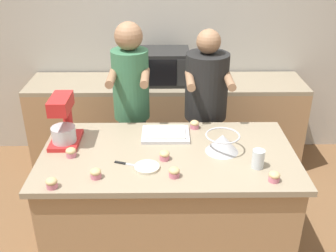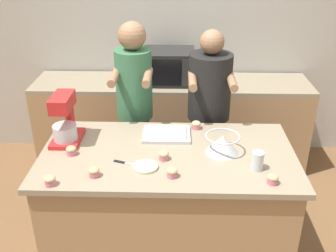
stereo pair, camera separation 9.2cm
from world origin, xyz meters
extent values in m
cube|color=#B2ADA3|center=(0.00, 1.78, 1.35)|extent=(10.00, 0.06, 2.70)
cube|color=#A87F56|center=(0.00, 0.00, 0.45)|extent=(1.68, 0.87, 0.90)
cube|color=gray|center=(0.00, 0.00, 0.92)|extent=(1.75, 0.93, 0.04)
cube|color=#A87F56|center=(0.00, 1.43, 0.44)|extent=(2.80, 0.60, 0.88)
cube|color=gray|center=(0.00, 1.43, 0.90)|extent=(2.80, 0.60, 0.04)
cylinder|color=#33384C|center=(-0.30, 0.71, 0.44)|extent=(0.24, 0.24, 0.88)
cylinder|color=#38704C|center=(-0.30, 0.71, 1.17)|extent=(0.30, 0.30, 0.58)
sphere|color=#936B4C|center=(-0.30, 0.71, 1.57)|extent=(0.22, 0.22, 0.22)
cylinder|color=#936B4C|center=(-0.43, 0.54, 1.29)|extent=(0.06, 0.34, 0.06)
cylinder|color=#936B4C|center=(-0.17, 0.54, 1.29)|extent=(0.06, 0.34, 0.06)
cylinder|color=#33384C|center=(0.33, 0.71, 0.44)|extent=(0.28, 0.28, 0.87)
cylinder|color=black|center=(0.33, 0.71, 1.15)|extent=(0.35, 0.35, 0.55)
sphere|color=#936B4C|center=(0.33, 0.71, 1.52)|extent=(0.20, 0.20, 0.20)
cylinder|color=#936B4C|center=(0.18, 0.54, 1.27)|extent=(0.06, 0.34, 0.06)
cylinder|color=#936B4C|center=(0.48, 0.54, 1.27)|extent=(0.06, 0.34, 0.06)
cube|color=red|center=(-0.73, 0.15, 0.95)|extent=(0.20, 0.30, 0.03)
cylinder|color=red|center=(-0.73, 0.27, 1.08)|extent=(0.07, 0.07, 0.23)
cube|color=red|center=(-0.73, 0.14, 1.25)|extent=(0.13, 0.26, 0.10)
cylinder|color=#BCBCC1|center=(-0.73, 0.11, 1.02)|extent=(0.17, 0.17, 0.11)
cone|color=#BCBCC1|center=(0.37, 0.01, 1.00)|extent=(0.23, 0.23, 0.13)
torus|color=#BCBCC1|center=(0.37, 0.01, 1.06)|extent=(0.24, 0.24, 0.01)
cube|color=#BCBCC1|center=(-0.02, 0.24, 0.95)|extent=(0.35, 0.26, 0.02)
cube|color=white|center=(-0.02, 0.24, 0.97)|extent=(0.29, 0.21, 0.02)
cube|color=black|center=(-0.03, 1.43, 1.09)|extent=(0.51, 0.40, 0.32)
cube|color=black|center=(-0.08, 1.22, 1.09)|extent=(0.35, 0.01, 0.26)
cube|color=#2D2D2D|center=(0.15, 1.22, 1.09)|extent=(0.10, 0.01, 0.26)
cylinder|color=silver|center=(0.57, -0.19, 1.00)|extent=(0.08, 0.08, 0.12)
cylinder|color=beige|center=(-0.14, -0.20, 0.95)|extent=(0.16, 0.16, 0.02)
cube|color=#BCBCC1|center=(-0.21, -0.17, 0.94)|extent=(0.14, 0.06, 0.01)
cube|color=black|center=(-0.32, -0.14, 0.94)|extent=(0.08, 0.04, 0.01)
cylinder|color=#D17084|center=(-0.66, -0.05, 0.95)|extent=(0.07, 0.07, 0.03)
ellipsoid|color=tan|center=(-0.66, -0.05, 0.98)|extent=(0.07, 0.07, 0.04)
cylinder|color=#D17084|center=(-0.45, -0.30, 0.95)|extent=(0.07, 0.07, 0.03)
ellipsoid|color=tan|center=(-0.45, -0.30, 0.98)|extent=(0.07, 0.07, 0.04)
cylinder|color=#D17084|center=(0.03, -0.30, 0.95)|extent=(0.07, 0.07, 0.03)
ellipsoid|color=tan|center=(0.03, -0.30, 0.98)|extent=(0.07, 0.07, 0.04)
cylinder|color=#D17084|center=(0.21, 0.36, 0.95)|extent=(0.07, 0.07, 0.03)
ellipsoid|color=tan|center=(0.21, 0.36, 0.98)|extent=(0.07, 0.07, 0.04)
cylinder|color=#D17084|center=(0.64, -0.35, 0.95)|extent=(0.07, 0.07, 0.03)
ellipsoid|color=tan|center=(0.64, -0.35, 0.98)|extent=(0.07, 0.07, 0.04)
cylinder|color=#D17084|center=(-0.02, -0.09, 0.95)|extent=(0.07, 0.07, 0.03)
ellipsoid|color=tan|center=(-0.02, -0.09, 0.98)|extent=(0.07, 0.07, 0.04)
cylinder|color=#D17084|center=(-0.69, -0.40, 0.95)|extent=(0.07, 0.07, 0.03)
ellipsoid|color=tan|center=(-0.69, -0.40, 0.98)|extent=(0.07, 0.07, 0.04)
camera|label=1|loc=(-0.03, -2.33, 2.32)|focal=42.00mm
camera|label=2|loc=(0.07, -2.33, 2.32)|focal=42.00mm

